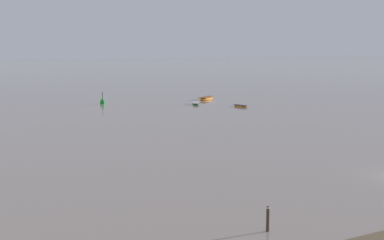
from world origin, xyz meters
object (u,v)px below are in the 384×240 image
object	(u,v)px
rowboat_moored_0	(196,104)
rowboat_moored_5	(207,99)
mooring_post_near	(268,219)
rowboat_moored_4	(241,106)
channel_buoy	(103,101)

from	to	relation	value
rowboat_moored_0	rowboat_moored_5	distance (m)	8.99
rowboat_moored_5	mooring_post_near	bearing A→B (deg)	-152.45
rowboat_moored_4	rowboat_moored_5	world-z (taller)	rowboat_moored_5
rowboat_moored_4	rowboat_moored_5	distance (m)	13.45
rowboat_moored_5	mooring_post_near	distance (m)	73.18
rowboat_moored_4	rowboat_moored_5	size ratio (longest dim) A/B	0.62
rowboat_moored_0	rowboat_moored_4	xyz separation A→B (m)	(4.92, -6.82, -0.02)
channel_buoy	mooring_post_near	xyz separation A→B (m)	(-14.22, -67.05, 0.23)
channel_buoy	rowboat_moored_4	bearing A→B (deg)	-39.88
mooring_post_near	rowboat_moored_5	bearing A→B (deg)	61.93
rowboat_moored_5	channel_buoy	distance (m)	20.37
rowboat_moored_5	rowboat_moored_4	bearing A→B (deg)	-129.59
rowboat_moored_4	mooring_post_near	bearing A→B (deg)	-44.15
channel_buoy	rowboat_moored_5	bearing A→B (deg)	-6.99
rowboat_moored_4	rowboat_moored_5	xyz separation A→B (m)	(1.22, 13.39, 0.08)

